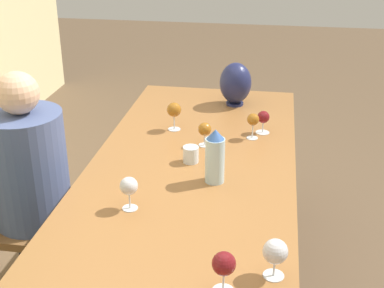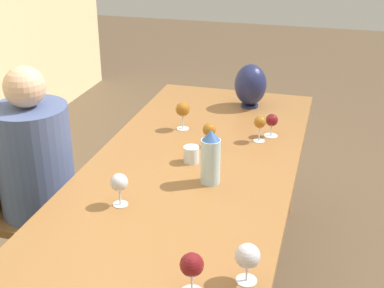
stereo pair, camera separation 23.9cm
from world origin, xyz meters
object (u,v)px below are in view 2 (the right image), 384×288
object	(u,v)px
water_tumbler	(191,154)
wine_glass_3	(260,123)
water_bottle	(211,158)
wine_glass_0	(183,110)
wine_glass_4	(209,130)
wine_glass_7	(119,183)
person_far	(40,179)
chair_far	(27,199)
wine_glass_2	(248,257)
wine_glass_6	(272,121)
wine_glass_1	(192,266)
vase	(250,85)

from	to	relation	value
water_tumbler	wine_glass_3	world-z (taller)	wine_glass_3
water_bottle	wine_glass_0	world-z (taller)	water_bottle
wine_glass_4	wine_glass_7	distance (m)	0.66
wine_glass_4	person_far	distance (m)	0.85
water_bottle	wine_glass_7	distance (m)	0.41
water_tumbler	chair_far	bearing A→B (deg)	98.43
wine_glass_2	chair_far	distance (m)	1.42
water_tumbler	person_far	size ratio (longest dim) A/B	0.06
wine_glass_3	wine_glass_4	world-z (taller)	wine_glass_3
water_tumbler	wine_glass_6	xyz separation A→B (m)	(0.39, -0.31, 0.04)
chair_far	wine_glass_0	bearing A→B (deg)	-54.21
water_bottle	wine_glass_3	bearing A→B (deg)	-15.44
person_far	wine_glass_0	bearing A→B (deg)	-50.23
water_bottle	wine_glass_3	size ratio (longest dim) A/B	1.81
water_tumbler	wine_glass_0	distance (m)	0.40
wine_glass_1	wine_glass_6	distance (m)	1.26
water_bottle	wine_glass_2	bearing A→B (deg)	-156.23
water_tumbler	wine_glass_4	size ratio (longest dim) A/B	0.63
wine_glass_7	chair_far	distance (m)	0.81
water_bottle	wine_glass_7	bearing A→B (deg)	132.71
wine_glass_0	wine_glass_3	distance (m)	0.41
vase	water_tumbler	bearing A→B (deg)	170.47
wine_glass_6	water_bottle	bearing A→B (deg)	162.09
water_tumbler	wine_glass_2	bearing A→B (deg)	-152.77
wine_glass_1	water_tumbler	bearing A→B (deg)	15.69
chair_far	wine_glass_1	bearing A→B (deg)	-125.11
wine_glass_7	person_far	size ratio (longest dim) A/B	0.11
vase	wine_glass_0	xyz separation A→B (m)	(-0.43, 0.28, -0.02)
wine_glass_6	wine_glass_4	bearing A→B (deg)	126.85
wine_glass_1	wine_glass_4	xyz separation A→B (m)	(1.06, 0.21, -0.02)
wine_glass_1	wine_glass_3	bearing A→B (deg)	-0.95
wine_glass_2	wine_glass_7	size ratio (longest dim) A/B	1.00
wine_glass_1	person_far	bearing A→B (deg)	52.47
wine_glass_6	chair_far	distance (m)	1.29
wine_glass_0	wine_glass_7	size ratio (longest dim) A/B	1.09
wine_glass_0	wine_glass_2	xyz separation A→B (m)	(-1.13, -0.54, -0.02)
water_tumbler	wine_glass_2	size ratio (longest dim) A/B	0.55
water_tumbler	wine_glass_7	xyz separation A→B (m)	(-0.44, 0.17, 0.06)
wine_glass_3	person_far	xyz separation A→B (m)	(-0.44, 0.99, -0.23)
wine_glass_7	chair_far	bearing A→B (deg)	63.73
vase	person_far	bearing A→B (deg)	136.58
water_tumbler	chair_far	distance (m)	0.88
chair_far	person_far	xyz separation A→B (m)	(-0.00, -0.09, 0.13)
wine_glass_7	person_far	bearing A→B (deg)	60.20
water_bottle	water_tumbler	distance (m)	0.23
wine_glass_7	wine_glass_3	bearing A→B (deg)	-29.68
water_bottle	wine_glass_1	distance (m)	0.71
wine_glass_2	person_far	bearing A→B (deg)	60.07
wine_glass_7	wine_glass_0	bearing A→B (deg)	-1.44
wine_glass_2	wine_glass_6	world-z (taller)	wine_glass_2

